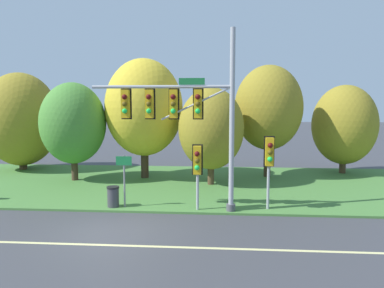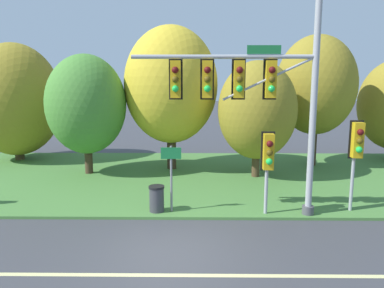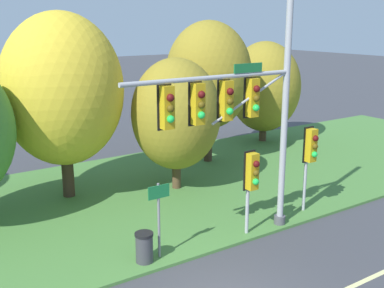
{
  "view_description": "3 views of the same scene",
  "coord_description": "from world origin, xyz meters",
  "views": [
    {
      "loc": [
        4.21,
        -13.14,
        4.82
      ],
      "look_at": [
        2.85,
        4.6,
        2.82
      ],
      "focal_mm": 35.0,
      "sensor_mm": 36.0,
      "label": 1
    },
    {
      "loc": [
        0.79,
        -9.67,
        4.69
      ],
      "look_at": [
        0.63,
        3.3,
        2.5
      ],
      "focal_mm": 35.0,
      "sensor_mm": 36.0,
      "label": 2
    },
    {
      "loc": [
        -6.75,
        -8.53,
        7.13
      ],
      "look_at": [
        2.17,
        4.68,
        3.0
      ],
      "focal_mm": 45.0,
      "sensor_mm": 36.0,
      "label": 3
    }
  ],
  "objects": [
    {
      "name": "tree_mid_verge",
      "position": [
        3.67,
        8.1,
        3.32
      ],
      "size": [
        3.73,
        3.73,
        5.56
      ],
      "color": "#4C3823",
      "rests_on": "grass_verge"
    },
    {
      "name": "route_sign_post",
      "position": [
        -0.09,
        3.1,
        1.62
      ],
      "size": [
        0.71,
        0.08,
        2.36
      ],
      "color": "slate",
      "rests_on": "grass_verge"
    },
    {
      "name": "pedestrian_signal_near_kerb",
      "position": [
        6.33,
        3.1,
        2.48
      ],
      "size": [
        0.46,
        0.55,
        3.26
      ],
      "color": "#9EA0A5",
      "rests_on": "grass_verge"
    },
    {
      "name": "grass_verge",
      "position": [
        0.0,
        8.25,
        0.05
      ],
      "size": [
        48.0,
        11.5,
        0.1
      ],
      "primitive_type": "cube",
      "color": "#477A38",
      "rests_on": "ground"
    },
    {
      "name": "tree_tall_centre",
      "position": [
        7.19,
        10.66,
        4.46
      ],
      "size": [
        4.24,
        4.24,
        7.02
      ],
      "color": "#423021",
      "rests_on": "grass_verge"
    },
    {
      "name": "tree_nearest_road",
      "position": [
        -9.69,
        11.97,
        3.61
      ],
      "size": [
        5.18,
        5.18,
        6.76
      ],
      "color": "#4C3823",
      "rests_on": "grass_verge"
    },
    {
      "name": "lane_stripe",
      "position": [
        0.0,
        -1.2,
        0.0
      ],
      "size": [
        36.0,
        0.16,
        0.01
      ],
      "primitive_type": "cube",
      "color": "beige",
      "rests_on": "ground"
    },
    {
      "name": "ground_plane",
      "position": [
        0.0,
        0.0,
        0.0
      ],
      "size": [
        160.0,
        160.0,
        0.0
      ],
      "primitive_type": "plane",
      "color": "#3D3D42"
    },
    {
      "name": "tree_left_of_mast",
      "position": [
        -4.63,
        8.66,
        3.55
      ],
      "size": [
        3.89,
        3.89,
        5.9
      ],
      "color": "#423021",
      "rests_on": "grass_verge"
    },
    {
      "name": "tree_behind_signpost",
      "position": [
        -0.52,
        9.74,
        4.48
      ],
      "size": [
        4.79,
        4.79,
        7.38
      ],
      "color": "#423021",
      "rests_on": "grass_verge"
    },
    {
      "name": "trash_bin",
      "position": [
        -0.62,
        3.08,
        0.57
      ],
      "size": [
        0.56,
        0.56,
        0.93
      ],
      "color": "#38383D",
      "rests_on": "grass_verge"
    },
    {
      "name": "pedestrian_signal_further_along",
      "position": [
        3.22,
        2.75,
        2.18
      ],
      "size": [
        0.46,
        0.55,
        2.91
      ],
      "color": "#9EA0A5",
      "rests_on": "grass_verge"
    },
    {
      "name": "traffic_signal_mast",
      "position": [
        2.72,
        2.84,
        4.43
      ],
      "size": [
        6.24,
        0.49,
        7.81
      ],
      "color": "#9EA0A5",
      "rests_on": "grass_verge"
    }
  ]
}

